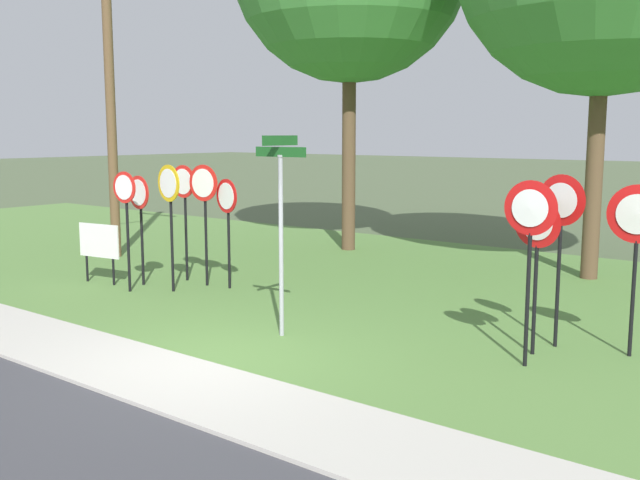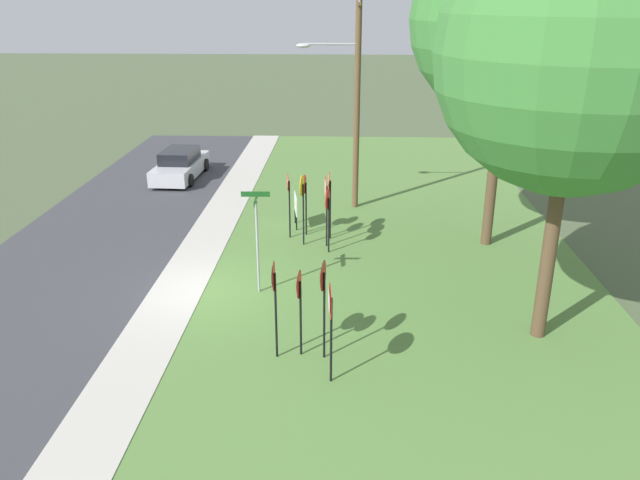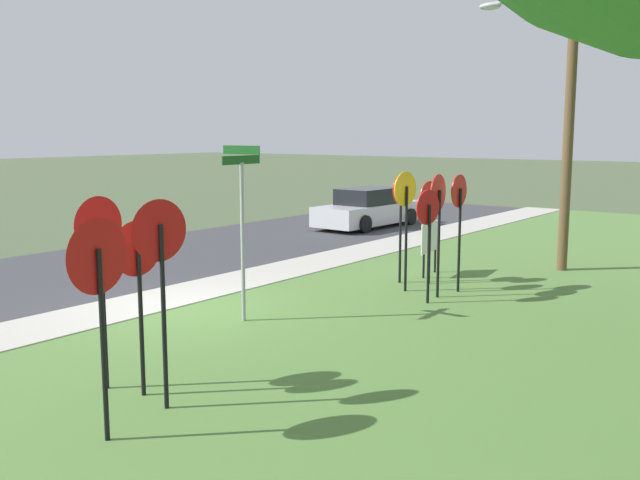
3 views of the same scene
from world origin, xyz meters
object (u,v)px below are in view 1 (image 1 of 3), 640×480
at_px(yield_sign_far_left, 637,229).
at_px(notice_board, 99,244).
at_px(stop_sign_near_right, 227,210).
at_px(stop_sign_near_left, 140,207).
at_px(yield_sign_near_left, 536,239).
at_px(stop_sign_far_center, 126,207).
at_px(stop_sign_center_tall, 184,198).
at_px(yield_sign_near_right, 560,219).
at_px(stop_sign_far_left, 170,200).
at_px(street_name_post, 281,219).
at_px(yield_sign_far_right, 530,229).
at_px(utility_pole, 103,62).
at_px(stop_sign_far_right, 204,198).

height_order(yield_sign_far_left, notice_board, yield_sign_far_left).
xyz_separation_m(stop_sign_near_right, yield_sign_far_left, (7.69, 0.27, 0.22)).
distance_m(stop_sign_near_left, yield_sign_near_left, 8.23).
distance_m(stop_sign_far_center, notice_board, 1.44).
bearing_deg(stop_sign_near_left, stop_sign_center_tall, 73.10).
xyz_separation_m(yield_sign_near_left, notice_board, (-9.07, -0.80, -0.82)).
bearing_deg(yield_sign_near_right, stop_sign_far_left, -163.85).
xyz_separation_m(stop_sign_far_center, street_name_post, (4.48, -0.51, 0.13)).
distance_m(yield_sign_near_right, notice_board, 9.35).
distance_m(stop_sign_center_tall, yield_sign_far_right, 8.07).
bearing_deg(yield_sign_far_left, notice_board, -176.77).
height_order(yield_sign_near_left, yield_sign_far_left, yield_sign_far_left).
xyz_separation_m(yield_sign_near_left, yield_sign_far_left, (1.11, 0.76, 0.16)).
distance_m(stop_sign_center_tall, yield_sign_near_right, 7.99).
distance_m(yield_sign_far_left, yield_sign_far_right, 1.66).
relative_size(yield_sign_near_left, utility_pole, 0.25).
distance_m(stop_sign_center_tall, street_name_post, 4.84).
xyz_separation_m(stop_sign_far_left, yield_sign_near_left, (7.25, 0.41, -0.17)).
bearing_deg(yield_sign_far_left, stop_sign_far_center, -174.77).
bearing_deg(stop_sign_far_left, stop_sign_far_center, -134.34).
bearing_deg(yield_sign_near_left, stop_sign_far_right, -178.24).
bearing_deg(yield_sign_far_left, utility_pole, 172.12).
height_order(stop_sign_near_left, street_name_post, street_name_post).
height_order(stop_sign_near_left, utility_pole, utility_pole).
xyz_separation_m(stop_sign_far_right, yield_sign_near_left, (7.15, -0.40, -0.16)).
distance_m(stop_sign_near_right, utility_pole, 6.03).
distance_m(stop_sign_far_center, stop_sign_center_tall, 1.45).
height_order(stop_sign_near_right, notice_board, stop_sign_near_right).
height_order(stop_sign_far_center, yield_sign_far_right, yield_sign_far_right).
bearing_deg(stop_sign_far_right, stop_sign_near_left, -148.93).
bearing_deg(street_name_post, notice_board, 171.34).
relative_size(stop_sign_far_right, utility_pole, 0.28).
distance_m(yield_sign_far_left, utility_pole, 13.07).
bearing_deg(yield_sign_far_left, stop_sign_near_left, -178.50).
bearing_deg(street_name_post, yield_sign_near_left, 20.90).
bearing_deg(stop_sign_far_right, street_name_post, -31.50).
height_order(yield_sign_far_right, street_name_post, street_name_post).
distance_m(stop_sign_far_right, stop_sign_center_tall, 0.73).
bearing_deg(yield_sign_far_right, stop_sign_far_right, 171.18).
relative_size(stop_sign_center_tall, street_name_post, 0.80).
distance_m(stop_sign_far_right, notice_board, 2.47).
relative_size(stop_sign_near_left, stop_sign_far_center, 0.95).
relative_size(stop_sign_near_right, utility_pole, 0.25).
distance_m(stop_sign_far_left, yield_sign_near_left, 7.26).
bearing_deg(notice_board, utility_pole, 131.98).
bearing_deg(yield_sign_near_right, stop_sign_far_center, -160.76).
relative_size(stop_sign_far_center, street_name_post, 0.77).
bearing_deg(stop_sign_near_left, street_name_post, -7.87).
bearing_deg(yield_sign_near_left, stop_sign_near_left, -172.39).
height_order(stop_sign_near_left, yield_sign_near_left, stop_sign_near_left).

